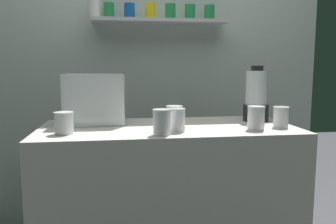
{
  "coord_description": "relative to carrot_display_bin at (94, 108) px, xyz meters",
  "views": [
    {
      "loc": [
        -0.26,
        -1.85,
        1.23
      ],
      "look_at": [
        0.0,
        0.0,
        0.98
      ],
      "focal_mm": 36.49,
      "sensor_mm": 36.0,
      "label": 1
    }
  ],
  "objects": [
    {
      "name": "juice_cup_mango_far_left",
      "position": [
        -0.12,
        -0.29,
        -0.05
      ],
      "size": [
        0.09,
        0.09,
        0.11
      ],
      "color": "white",
      "rests_on": "counter"
    },
    {
      "name": "back_wall_unit",
      "position": [
        0.41,
        0.62,
        0.27
      ],
      "size": [
        2.6,
        0.24,
        2.5
      ],
      "color": "silver",
      "rests_on": "ground_plane"
    },
    {
      "name": "counter",
      "position": [
        0.41,
        -0.15,
        -0.54
      ],
      "size": [
        1.4,
        0.64,
        0.9
      ],
      "primitive_type": "cube",
      "color": "beige",
      "rests_on": "ground_plane"
    },
    {
      "name": "carrot_display_bin",
      "position": [
        0.0,
        0.0,
        0.0
      ],
      "size": [
        0.34,
        0.24,
        0.29
      ],
      "color": "white",
      "rests_on": "counter"
    },
    {
      "name": "juice_cup_beet_right",
      "position": [
        0.44,
        -0.19,
        -0.04
      ],
      "size": [
        0.09,
        0.09,
        0.12
      ],
      "color": "white",
      "rests_on": "counter"
    },
    {
      "name": "juice_cup_orange_middle",
      "position": [
        0.44,
        -0.31,
        -0.04
      ],
      "size": [
        0.08,
        0.08,
        0.12
      ],
      "color": "white",
      "rests_on": "counter"
    },
    {
      "name": "juice_cup_beet_left",
      "position": [
        0.35,
        -0.38,
        -0.04
      ],
      "size": [
        0.09,
        0.09,
        0.13
      ],
      "color": "white",
      "rests_on": "counter"
    },
    {
      "name": "juice_cup_beet_rightmost",
      "position": [
        1.02,
        -0.27,
        -0.04
      ],
      "size": [
        0.09,
        0.09,
        0.11
      ],
      "color": "white",
      "rests_on": "counter"
    },
    {
      "name": "juice_cup_mango_far_right",
      "position": [
        0.86,
        -0.31,
        -0.04
      ],
      "size": [
        0.09,
        0.09,
        0.12
      ],
      "color": "white",
      "rests_on": "counter"
    },
    {
      "name": "blender_pitcher",
      "position": [
        0.97,
        -0.04,
        0.05
      ],
      "size": [
        0.15,
        0.15,
        0.33
      ],
      "color": "black",
      "rests_on": "counter"
    }
  ]
}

